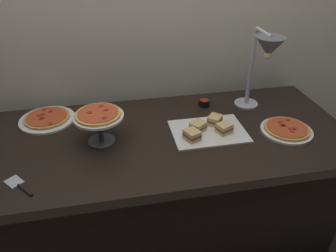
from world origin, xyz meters
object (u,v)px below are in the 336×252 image
object	(u,v)px
sandwich_platter	(208,130)
serving_spatula	(19,186)
heat_lamp	(265,54)
pizza_plate_front	(47,119)
pizza_plate_center	(287,129)
sauce_cup_near	(204,102)
pizza_plate_raised_stand	(99,118)

from	to	relation	value
sandwich_platter	serving_spatula	world-z (taller)	sandwich_platter
serving_spatula	heat_lamp	bearing A→B (deg)	16.70
heat_lamp	pizza_plate_front	distance (m)	1.22
pizza_plate_front	serving_spatula	size ratio (longest dim) A/B	1.97
pizza_plate_center	sauce_cup_near	bearing A→B (deg)	133.41
pizza_plate_front	pizza_plate_raised_stand	bearing A→B (deg)	-42.36
sandwich_platter	heat_lamp	bearing A→B (deg)	20.87
pizza_plate_raised_stand	sandwich_platter	size ratio (longest dim) A/B	0.63
pizza_plate_front	pizza_plate_center	distance (m)	1.29
heat_lamp	serving_spatula	xyz separation A→B (m)	(-1.20, -0.36, -0.36)
heat_lamp	pizza_plate_center	bearing A→B (deg)	-65.20
pizza_plate_raised_stand	sandwich_platter	distance (m)	0.56
pizza_plate_front	serving_spatula	distance (m)	0.53
sandwich_platter	sauce_cup_near	distance (m)	0.30
sandwich_platter	sauce_cup_near	bearing A→B (deg)	76.90
heat_lamp	pizza_plate_front	xyz separation A→B (m)	(-1.15, 0.17, -0.35)
pizza_plate_raised_stand	pizza_plate_front	bearing A→B (deg)	137.64
pizza_plate_front	pizza_plate_raised_stand	distance (m)	0.41
pizza_plate_raised_stand	heat_lamp	bearing A→B (deg)	6.38
pizza_plate_front	pizza_plate_raised_stand	size ratio (longest dim) A/B	1.24
pizza_plate_front	serving_spatula	world-z (taller)	pizza_plate_front
pizza_plate_front	sandwich_platter	distance (m)	0.88
heat_lamp	serving_spatula	world-z (taller)	heat_lamp
pizza_plate_center	sauce_cup_near	world-z (taller)	sauce_cup_near
heat_lamp	pizza_plate_front	bearing A→B (deg)	171.70
pizza_plate_center	pizza_plate_raised_stand	xyz separation A→B (m)	(-0.95, 0.10, 0.12)
sandwich_platter	pizza_plate_raised_stand	bearing A→B (deg)	177.34
sauce_cup_near	serving_spatula	distance (m)	1.09
pizza_plate_front	sandwich_platter	size ratio (longest dim) A/B	0.79
heat_lamp	pizza_plate_center	world-z (taller)	heat_lamp
sandwich_platter	sauce_cup_near	size ratio (longest dim) A/B	5.68
heat_lamp	pizza_plate_front	size ratio (longest dim) A/B	1.56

